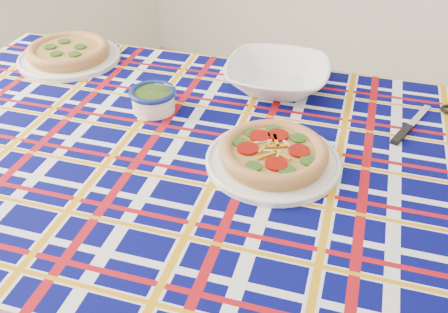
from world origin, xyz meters
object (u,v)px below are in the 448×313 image
Objects in this scene: main_focaccia_plate at (274,153)px; serving_bowl at (277,76)px; dining_table at (201,177)px; pesto_bowl at (153,98)px.

serving_bowl is at bearing 117.78° from main_focaccia_plate.
main_focaccia_plate is at bearing -0.35° from dining_table.
pesto_bowl reaches higher than serving_bowl.
dining_table is 0.43m from serving_bowl.
pesto_bowl reaches higher than main_focaccia_plate.
main_focaccia_plate is at bearing -4.98° from pesto_bowl.
dining_table is 0.22m from main_focaccia_plate.
dining_table is at bearing -21.50° from pesto_bowl.
serving_bowl is at bearing 54.73° from pesto_bowl.
dining_table is 6.33× the size of serving_bowl.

